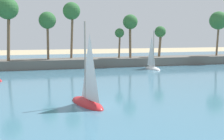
{
  "coord_description": "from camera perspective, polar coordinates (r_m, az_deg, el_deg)",
  "views": [
    {
      "loc": [
        -2.66,
        -1.17,
        6.58
      ],
      "look_at": [
        1.6,
        13.55,
        4.7
      ],
      "focal_mm": 46.53,
      "sensor_mm": 36.0,
      "label": 1
    }
  ],
  "objects": [
    {
      "name": "sea",
      "position": [
        53.18,
        -13.15,
        -0.29
      ],
      "size": [
        220.0,
        90.17,
        0.06
      ],
      "primitive_type": "cube",
      "color": "teal",
      "rests_on": "ground"
    },
    {
      "name": "palm_headland",
      "position": [
        57.82,
        -13.56,
        4.04
      ],
      "size": [
        87.58,
        6.53,
        13.21
      ],
      "color": "#605B54",
      "rests_on": "ground"
    },
    {
      "name": "sailboat_mid_bay",
      "position": [
        27.25,
        -4.84,
        -5.28
      ],
      "size": [
        3.08,
        5.98,
        8.31
      ],
      "color": "red",
      "rests_on": "sea"
    },
    {
      "name": "sailboat_far_left",
      "position": [
        55.64,
        7.95,
        0.9
      ],
      "size": [
        1.81,
        5.44,
        7.81
      ],
      "color": "white",
      "rests_on": "sea"
    }
  ]
}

